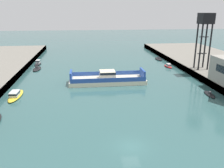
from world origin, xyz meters
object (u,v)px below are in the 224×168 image
moored_boat_near_left (168,66)px  moored_boat_upstream_a (159,59)px  crane_tower (205,25)px  moored_boat_far_left (210,94)px  moored_boat_near_right (15,95)px  moored_boat_mid_left (37,69)px  moored_boat_far_right (38,63)px  chain_ferry (107,79)px

moored_boat_near_left → moored_boat_upstream_a: size_ratio=0.83×
moored_boat_near_left → crane_tower: (6.23, -9.79, 13.89)m
moored_boat_far_left → crane_tower: (6.31, 17.50, 14.13)m
moored_boat_near_right → moored_boat_upstream_a: size_ratio=1.34×
moored_boat_upstream_a → moored_boat_far_left: bearing=-91.0°
moored_boat_near_right → moored_boat_upstream_a: bearing=39.7°
moored_boat_upstream_a → moored_boat_near_right: bearing=-140.3°
moored_boat_near_left → moored_boat_upstream_a: bearing=87.2°
moored_boat_near_left → moored_boat_far_left: size_ratio=0.98×
moored_boat_mid_left → moored_boat_far_left: 51.70m
moored_boat_far_right → crane_tower: 55.22m
moored_boat_far_right → crane_tower: size_ratio=0.38×
moored_boat_near_left → moored_boat_near_right: bearing=-151.3°
moored_boat_upstream_a → crane_tower: size_ratio=0.39×
chain_ferry → moored_boat_near_right: 22.72m
moored_boat_far_left → moored_boat_upstream_a: bearing=89.0°
chain_ferry → moored_boat_far_left: 25.04m
moored_boat_near_left → crane_tower: bearing=-57.5°
chain_ferry → moored_boat_mid_left: 26.86m
moored_boat_near_left → moored_boat_near_right: 49.05m
moored_boat_mid_left → crane_tower: size_ratio=0.41×
moored_boat_far_right → moored_boat_near_left: bearing=-11.4°
moored_boat_near_left → moored_boat_near_right: moored_boat_near_right is taller
chain_ferry → moored_boat_near_left: bearing=34.5°
crane_tower → moored_boat_far_right: bearing=159.6°
chain_ferry → moored_boat_far_left: chain_ferry is taller
moored_boat_mid_left → crane_tower: crane_tower is taller
moored_boat_near_right → moored_boat_far_right: 32.41m
moored_boat_far_left → moored_boat_far_right: bearing=140.5°
chain_ferry → moored_boat_upstream_a: (22.54, 27.72, -0.74)m
moored_boat_upstream_a → crane_tower: 27.05m
moored_boat_upstream_a → moored_boat_near_left: bearing=-92.8°
moored_boat_far_left → moored_boat_far_right: moored_boat_far_right is taller
moored_boat_near_right → moored_boat_far_right: size_ratio=1.38×
chain_ferry → moored_boat_mid_left: bearing=141.6°
chain_ferry → moored_boat_near_left: 26.63m
moored_boat_near_right → moored_boat_mid_left: size_ratio=1.26×
moored_boat_near_right → moored_boat_upstream_a: (43.63, 36.18, -0.27)m
moored_boat_near_right → moored_boat_far_right: moored_boat_far_right is taller
chain_ferry → crane_tower: size_ratio=1.25×
moored_boat_mid_left → moored_boat_upstream_a: moored_boat_upstream_a is taller
moored_boat_mid_left → crane_tower: 52.42m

